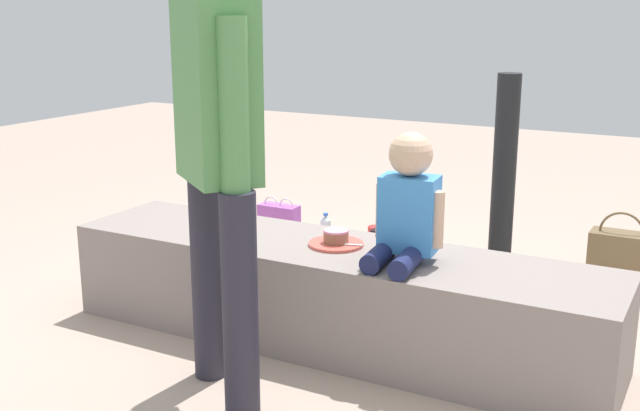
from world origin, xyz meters
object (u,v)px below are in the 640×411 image
object	(u,v)px
party_cup_red	(375,234)
handbag_black_leather	(404,254)
water_bottle_far_side	(326,230)
child_seated	(407,206)
handbag_brown_canvas	(619,257)
water_bottle_near_gift	(329,276)
adult_standing	(217,119)
gift_bag	(279,233)
cake_box_white	(581,300)
cake_plate	(336,240)

from	to	relation	value
party_cup_red	handbag_black_leather	world-z (taller)	handbag_black_leather
water_bottle_far_side	handbag_black_leather	distance (m)	0.72
child_seated	water_bottle_far_side	xyz separation A→B (m)	(-0.98, 1.21, -0.53)
water_bottle_far_side	handbag_brown_canvas	bearing A→B (deg)	3.41
water_bottle_near_gift	party_cup_red	distance (m)	0.88
child_seated	handbag_brown_canvas	size ratio (longest dim) A/B	1.33
adult_standing	handbag_brown_canvas	distance (m)	2.29
child_seated	gift_bag	xyz separation A→B (m)	(-1.04, 0.80, -0.46)
water_bottle_far_side	cake_box_white	distance (m)	1.56
child_seated	party_cup_red	world-z (taller)	child_seated
adult_standing	water_bottle_near_gift	world-z (taller)	adult_standing
gift_bag	cake_box_white	xyz separation A→B (m)	(1.56, -0.02, -0.09)
water_bottle_near_gift	handbag_brown_canvas	distance (m)	1.43
cake_plate	cake_box_white	distance (m)	1.16
party_cup_red	handbag_black_leather	xyz separation A→B (m)	(0.38, -0.51, 0.08)
gift_bag	water_bottle_far_side	xyz separation A→B (m)	(0.06, 0.41, -0.08)
gift_bag	water_bottle_far_side	distance (m)	0.42
child_seated	water_bottle_far_side	distance (m)	1.65
cake_box_white	child_seated	bearing A→B (deg)	-123.24
gift_bag	party_cup_red	world-z (taller)	gift_bag
gift_bag	cake_box_white	size ratio (longest dim) A/B	1.20
child_seated	cake_box_white	xyz separation A→B (m)	(0.52, 0.79, -0.54)
water_bottle_far_side	cake_plate	bearing A→B (deg)	-60.31
water_bottle_far_side	cake_box_white	size ratio (longest dim) A/B	0.61
cake_box_white	handbag_black_leather	xyz separation A→B (m)	(-0.87, 0.08, 0.06)
adult_standing	party_cup_red	xyz separation A→B (m)	(-0.31, 1.93, -0.93)
gift_bag	water_bottle_far_side	size ratio (longest dim) A/B	1.96
party_cup_red	cake_box_white	bearing A→B (deg)	-25.03
child_seated	water_bottle_near_gift	bearing A→B (deg)	139.20
child_seated	adult_standing	size ratio (longest dim) A/B	0.30
cake_box_white	water_bottle_near_gift	bearing A→B (deg)	-165.64
cake_plate	gift_bag	world-z (taller)	cake_plate
gift_bag	water_bottle_near_gift	size ratio (longest dim) A/B	1.81
party_cup_red	handbag_brown_canvas	size ratio (longest dim) A/B	0.26
water_bottle_far_side	handbag_brown_canvas	world-z (taller)	handbag_brown_canvas
adult_standing	party_cup_red	bearing A→B (deg)	98.98
child_seated	handbag_black_leather	bearing A→B (deg)	112.39
party_cup_red	handbag_brown_canvas	bearing A→B (deg)	-2.79
adult_standing	party_cup_red	distance (m)	2.16
gift_bag	handbag_black_leather	distance (m)	0.69
adult_standing	water_bottle_far_side	distance (m)	2.06
cake_box_white	handbag_black_leather	distance (m)	0.88
water_bottle_near_gift	cake_box_white	distance (m)	1.14
cake_plate	party_cup_red	bearing A→B (deg)	107.65
cake_plate	gift_bag	xyz separation A→B (m)	(-0.72, 0.75, -0.26)
handbag_black_leather	handbag_brown_canvas	distance (m)	1.05
adult_standing	water_bottle_far_side	bearing A→B (deg)	107.13
adult_standing	cake_plate	size ratio (longest dim) A/B	7.20
adult_standing	gift_bag	bearing A→B (deg)	114.03
child_seated	handbag_brown_canvas	xyz separation A→B (m)	(0.59, 1.31, -0.48)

